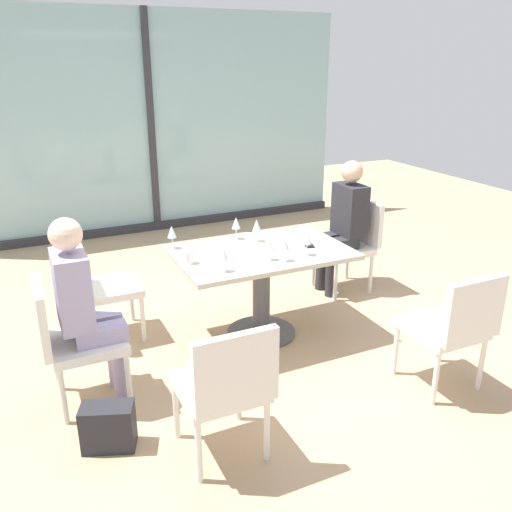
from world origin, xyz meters
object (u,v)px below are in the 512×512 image
person_side_end (85,303)px  cell_phone_on_table (309,245)px  chair_far_left (96,281)px  chair_side_end (70,335)px  wine_glass_3 (285,244)px  chair_front_right (454,324)px  wine_glass_6 (223,254)px  coffee_cup (189,258)px  wine_glass_2 (307,239)px  wine_glass_5 (236,224)px  wine_glass_1 (270,243)px  chair_far_right (352,240)px  handbag_0 (108,427)px  chair_front_left (226,384)px  wine_glass_0 (172,232)px  person_far_right (344,221)px  wine_glass_4 (257,226)px  dining_table_main (261,272)px

person_side_end → cell_phone_on_table: 1.80m
chair_far_left → cell_phone_on_table: (1.60, -0.54, 0.24)m
chair_side_end → wine_glass_3: (1.55, 0.05, 0.37)m
wine_glass_3 → chair_front_right: bearing=-52.0°
wine_glass_6 → coffee_cup: 0.31m
cell_phone_on_table → chair_far_left: bearing=177.7°
wine_glass_2 → wine_glass_5: same height
chair_side_end → wine_glass_1: bearing=4.6°
chair_far_right → wine_glass_2: wine_glass_2 is taller
chair_front_right → wine_glass_3: size_ratio=4.70×
chair_far_right → wine_glass_3: wine_glass_3 is taller
wine_glass_2 → cell_phone_on_table: (0.13, 0.19, -0.13)m
cell_phone_on_table → handbag_0: (-1.79, -0.81, -0.59)m
wine_glass_3 → wine_glass_5: (-0.12, 0.62, 0.00)m
chair_far_right → coffee_cup: (-1.80, -0.51, 0.28)m
chair_front_left → person_side_end: bearing=122.3°
wine_glass_3 → wine_glass_0: bearing=137.1°
chair_side_end → chair_far_right: size_ratio=1.00×
person_far_right → handbag_0: 2.88m
person_side_end → coffee_cup: bearing=20.8°
wine_glass_4 → chair_side_end: bearing=-160.8°
dining_table_main → person_far_right: 1.21m
chair_far_right → handbag_0: chair_far_right is taller
coffee_cup → chair_side_end: bearing=-161.6°
wine_glass_2 → wine_glass_3: (-0.21, -0.04, 0.00)m
chair_front_right → wine_glass_1: wine_glass_1 is taller
wine_glass_4 → cell_phone_on_table: size_ratio=1.28×
chair_far_left → cell_phone_on_table: chair_far_left is taller
wine_glass_0 → coffee_cup: 0.38m
wine_glass_5 → wine_glass_6: 0.72m
wine_glass_0 → wine_glass_4: size_ratio=1.00×
dining_table_main → wine_glass_5: 0.47m
wine_glass_6 → coffee_cup: size_ratio=2.06×
handbag_0 → wine_glass_6: bearing=51.7°
chair_far_left → chair_far_right: bearing=0.0°
person_far_right → wine_glass_0: bearing=-175.2°
dining_table_main → chair_front_left: bearing=-123.1°
chair_far_right → handbag_0: size_ratio=2.90×
person_side_end → chair_side_end: bearing=180.0°
chair_far_right → coffee_cup: size_ratio=9.67×
coffee_cup → handbag_0: (-0.80, -0.83, -0.64)m
chair_far_left → coffee_cup: size_ratio=9.67×
chair_front_right → wine_glass_1: size_ratio=4.70×
handbag_0 → cell_phone_on_table: bearing=45.0°
chair_front_right → person_side_end: person_side_end is taller
chair_front_right → wine_glass_1: 1.38m
wine_glass_5 → coffee_cup: size_ratio=2.06×
wine_glass_0 → wine_glass_5: size_ratio=1.00×
wine_glass_1 → wine_glass_6: (-0.39, -0.07, 0.00)m
wine_glass_2 → chair_front_left: bearing=-137.0°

